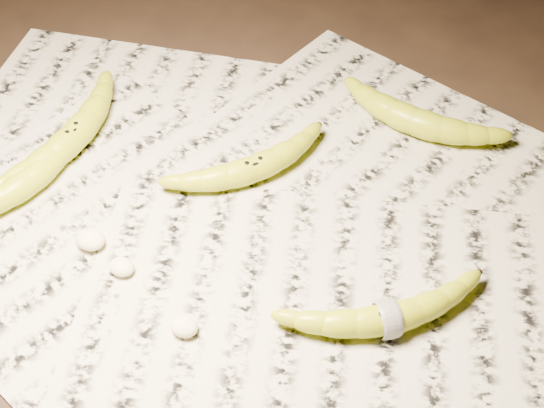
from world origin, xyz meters
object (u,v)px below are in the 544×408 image
at_px(banana_taped, 388,317).
at_px(banana_upper_a, 415,119).
at_px(banana_center, 253,167).
at_px(banana_left_a, 72,135).
at_px(banana_left_b, 28,179).

relative_size(banana_taped, banana_upper_a, 1.02).
bearing_deg(banana_taped, banana_center, 109.86).
xyz_separation_m(banana_taped, banana_upper_a, (-0.06, 0.30, 0.00)).
height_order(banana_left_a, banana_taped, banana_left_a).
xyz_separation_m(banana_left_b, banana_center, (0.24, 0.12, -0.00)).
relative_size(banana_left_a, banana_upper_a, 1.12).
distance_m(banana_taped, banana_upper_a, 0.31).
xyz_separation_m(banana_left_b, banana_upper_a, (0.39, 0.28, 0.00)).
xyz_separation_m(banana_left_a, banana_taped, (0.44, -0.10, -0.00)).
xyz_separation_m(banana_center, banana_upper_a, (0.16, 0.16, 0.00)).
xyz_separation_m(banana_center, banana_taped, (0.21, -0.14, -0.00)).
distance_m(banana_left_b, banana_center, 0.27).
bearing_deg(banana_center, banana_taped, -83.98).
bearing_deg(banana_left_a, banana_left_b, 178.61).
bearing_deg(banana_left_a, banana_center, -76.31).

